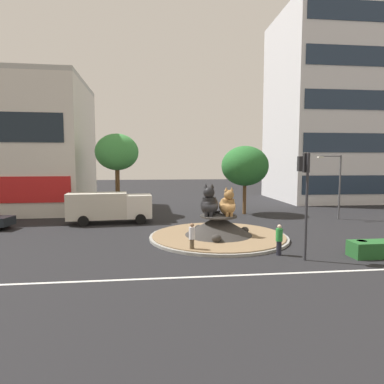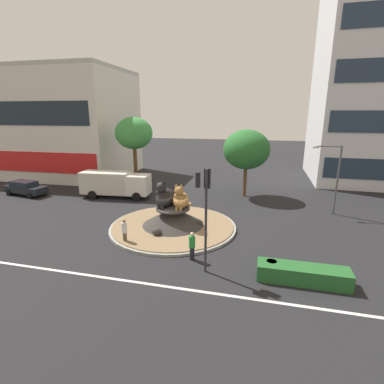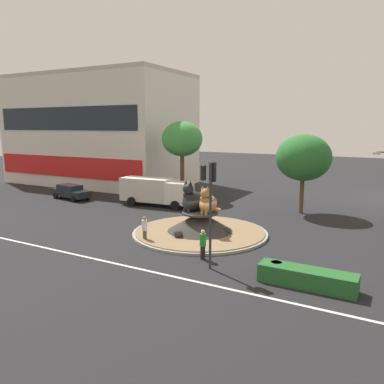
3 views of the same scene
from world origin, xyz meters
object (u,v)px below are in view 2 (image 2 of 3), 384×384
Objects in this scene: traffic_light_mast at (205,199)px; second_tree_near_tower at (134,134)px; shophouse_block at (46,124)px; broadleaf_tree_behind_island at (246,150)px; sedan_on_far_lane at (25,188)px; cat_statue_black at (165,197)px; delivery_box_truck at (115,183)px; pedestrian_green_shirt at (192,245)px; streetlight_arm at (334,174)px; pedestrian_white_shirt at (125,231)px; cat_statue_tabby at (181,199)px; litter_bin at (271,268)px.

second_tree_near_tower reaches higher than traffic_light_mast.
shophouse_block reaches higher than broadleaf_tree_behind_island.
sedan_on_far_lane is at bearing 64.73° from traffic_light_mast.
shophouse_block reaches higher than cat_statue_black.
shophouse_block is at bearing 125.38° from sedan_on_far_lane.
cat_statue_black reaches higher than delivery_box_truck.
streetlight_arm is at bearing 7.71° from pedestrian_green_shirt.
pedestrian_white_shirt is at bearing -10.81° from cat_statue_black.
cat_statue_black is at bearing -117.69° from broadleaf_tree_behind_island.
cat_statue_tabby is at bearing 28.66° from traffic_light_mast.
broadleaf_tree_behind_island reaches higher than pedestrian_green_shirt.
delivery_box_truck is at bearing 45.17° from traffic_light_mast.
cat_statue_tabby is 4.84m from pedestrian_white_shirt.
cat_statue_tabby is 6.68m from traffic_light_mast.
broadleaf_tree_behind_island is 1.42× the size of sedan_on_far_lane.
pedestrian_green_shirt is (-2.13, -15.09, -4.06)m from broadleaf_tree_behind_island.
second_tree_near_tower is 1.12× the size of delivery_box_truck.
streetlight_arm reaches higher than pedestrian_white_shirt.
broadleaf_tree_behind_island is 7.87× the size of litter_bin.
second_tree_near_tower is at bearing -18.14° from shophouse_block.
sedan_on_far_lane is (-16.16, 8.70, -0.14)m from pedestrian_white_shirt.
streetlight_arm reaches higher than litter_bin.
litter_bin is (15.59, -16.83, -5.93)m from second_tree_near_tower.
pedestrian_green_shirt is (10.94, -16.09, -5.43)m from second_tree_near_tower.
cat_statue_tabby is 19.86m from sedan_on_far_lane.
pedestrian_white_shirt is at bearing 169.49° from litter_bin.
pedestrian_green_shirt is at bearing 43.50° from traffic_light_mast.
traffic_light_mast is 0.97× the size of streetlight_arm.
cat_statue_tabby is at bearing -41.54° from delivery_box_truck.
cat_statue_black is 1.30m from cat_statue_tabby.
second_tree_near_tower reaches higher than pedestrian_white_shirt.
sedan_on_far_lane is 27.84m from litter_bin.
traffic_light_mast is at bearing 27.25° from cat_statue_tabby.
pedestrian_green_shirt is (26.89, -20.92, -6.28)m from shophouse_block.
shophouse_block is at bearing 143.53° from delivery_box_truck.
shophouse_block is 38.27m from streetlight_arm.
streetlight_arm is (36.80, -9.88, -3.61)m from shophouse_block.
broadleaf_tree_behind_island is 1.17× the size of streetlight_arm.
delivery_box_truck is at bearing 17.23° from sedan_on_far_lane.
cat_statue_tabby is at bearing 26.68° from streetlight_arm.
sedan_on_far_lane is at bearing 0.74° from streetlight_arm.
second_tree_near_tower is 1.37× the size of streetlight_arm.
streetlight_arm is 0.82× the size of delivery_box_truck.
litter_bin is at bearing -80.96° from broadleaf_tree_behind_island.
litter_bin is at bearing 64.34° from streetlight_arm.
cat_statue_tabby is 0.34× the size of streetlight_arm.
broadleaf_tree_behind_island is 14.25m from delivery_box_truck.
streetlight_arm reaches higher than traffic_light_mast.
litter_bin is (-5.25, -11.77, -3.17)m from streetlight_arm.
cat_statue_black is at bearing -45.45° from delivery_box_truck.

